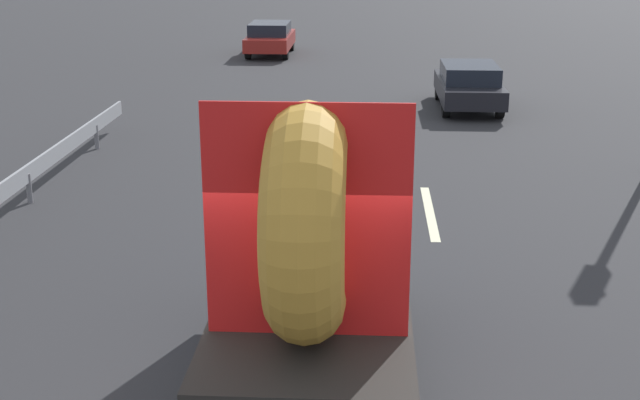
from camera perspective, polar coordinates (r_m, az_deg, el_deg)
ground_plane at (r=9.27m, az=-1.35°, el=-13.14°), size 120.00×120.00×0.00m
flatbed_truck at (r=9.15m, az=-0.25°, el=-1.95°), size 2.02×4.47×3.34m
distant_sedan at (r=23.87m, az=10.03°, el=7.69°), size 1.63×3.81×1.24m
lane_dash_left_far at (r=15.13m, az=-5.25°, el=-0.59°), size 0.16×2.20×0.01m
lane_dash_right_far at (r=15.01m, az=7.43°, el=-0.82°), size 0.16×2.99×0.01m
oncoming_car at (r=33.96m, az=-3.39°, el=10.91°), size 1.67×3.89×1.27m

